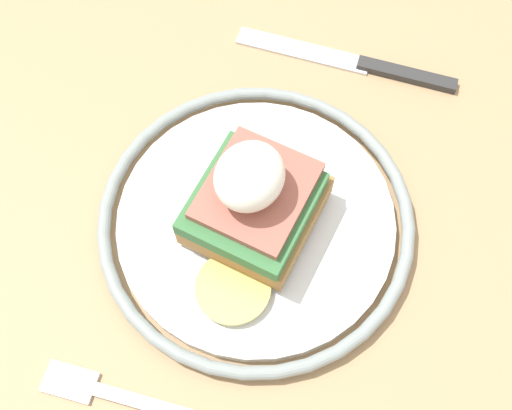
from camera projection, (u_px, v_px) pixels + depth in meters
ground_plane at (288, 379)px, 1.15m from camera, size 6.00×6.00×0.00m
dining_table at (318, 257)px, 0.59m from camera, size 1.09×0.85×0.72m
plate at (256, 220)px, 0.49m from camera, size 0.24×0.24×0.02m
sandwich at (253, 201)px, 0.45m from camera, size 0.13×0.08×0.08m
fork at (142, 403)px, 0.43m from camera, size 0.05×0.16×0.00m
knife at (363, 65)px, 0.56m from camera, size 0.05×0.19×0.01m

